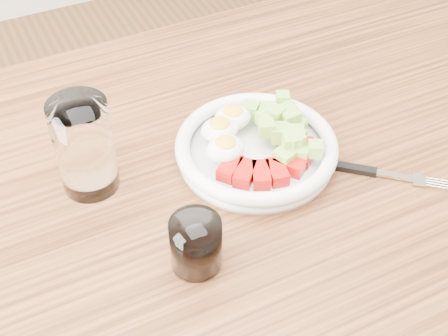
{
  "coord_description": "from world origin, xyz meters",
  "views": [
    {
      "loc": [
        -0.29,
        -0.57,
        1.43
      ],
      "look_at": [
        -0.01,
        0.01,
        0.8
      ],
      "focal_mm": 50.0,
      "sensor_mm": 36.0,
      "label": 1
    }
  ],
  "objects": [
    {
      "name": "dining_table",
      "position": [
        0.0,
        0.0,
        0.67
      ],
      "size": [
        1.5,
        0.9,
        0.77
      ],
      "color": "brown",
      "rests_on": "ground"
    },
    {
      "name": "bowl",
      "position": [
        0.06,
        0.04,
        0.79
      ],
      "size": [
        0.25,
        0.25,
        0.06
      ],
      "color": "white",
      "rests_on": "dining_table"
    },
    {
      "name": "fork",
      "position": [
        0.19,
        -0.06,
        0.77
      ],
      "size": [
        0.17,
        0.15,
        0.01
      ],
      "color": "black",
      "rests_on": "dining_table"
    },
    {
      "name": "water_glass",
      "position": [
        -0.19,
        0.09,
        0.84
      ],
      "size": [
        0.08,
        0.08,
        0.15
      ],
      "primitive_type": "cylinder",
      "color": "white",
      "rests_on": "dining_table"
    },
    {
      "name": "coffee_glass",
      "position": [
        -0.11,
        -0.11,
        0.81
      ],
      "size": [
        0.07,
        0.07,
        0.08
      ],
      "color": "white",
      "rests_on": "dining_table"
    }
  ]
}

